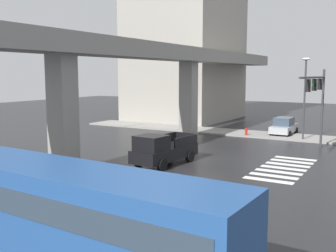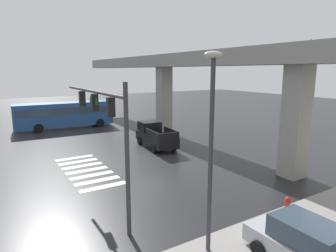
{
  "view_description": "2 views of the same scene",
  "coord_description": "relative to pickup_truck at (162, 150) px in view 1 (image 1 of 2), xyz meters",
  "views": [
    {
      "loc": [
        -24.52,
        -11.1,
        5.8
      ],
      "look_at": [
        -0.57,
        2.89,
        2.19
      ],
      "focal_mm": 42.51,
      "sensor_mm": 36.0,
      "label": 1
    },
    {
      "loc": [
        18.73,
        -10.2,
        6.62
      ],
      "look_at": [
        -0.95,
        1.89,
        2.19
      ],
      "focal_mm": 31.1,
      "sensor_mm": 36.0,
      "label": 2
    }
  ],
  "objects": [
    {
      "name": "pickup_truck",
      "position": [
        0.0,
        0.0,
        0.0
      ],
      "size": [
        5.24,
        2.41,
        2.08
      ],
      "color": "black",
      "rests_on": "ground"
    },
    {
      "name": "street_lamp_near_corner",
      "position": [
        14.4,
        -5.76,
        3.57
      ],
      "size": [
        0.44,
        0.7,
        7.24
      ],
      "color": "#38383D",
      "rests_on": "ground"
    },
    {
      "name": "ground_plane",
      "position": [
        3.09,
        -1.84,
        -0.99
      ],
      "size": [
        120.0,
        120.0,
        0.0
      ],
      "primitive_type": "plane",
      "color": "#232326"
    },
    {
      "name": "elevated_overpass",
      "position": [
        3.09,
        3.82,
        6.1
      ],
      "size": [
        56.24,
        2.59,
        8.18
      ],
      "color": "gray",
      "rests_on": "ground"
    },
    {
      "name": "traffic_signal_mast",
      "position": [
        9.05,
        -7.69,
        3.56
      ],
      "size": [
        8.69,
        0.32,
        6.2
      ],
      "color": "#38383D",
      "rests_on": "ground"
    },
    {
      "name": "sidewalk_east",
      "position": [
        15.6,
        0.16,
        -0.91
      ],
      "size": [
        4.0,
        36.0,
        0.15
      ],
      "primitive_type": "cube",
      "color": "gray",
      "rests_on": "ground"
    },
    {
      "name": "sedan_silver",
      "position": [
        16.83,
        -3.49,
        -0.14
      ],
      "size": [
        4.3,
        1.97,
        1.72
      ],
      "color": "#A8AAAF",
      "rests_on": "ground"
    },
    {
      "name": "flagpole",
      "position": [
        4.92,
        14.11,
        4.56
      ],
      "size": [
        1.16,
        0.12,
        9.53
      ],
      "color": "silver",
      "rests_on": "ground"
    },
    {
      "name": "city_bus",
      "position": [
        -12.87,
        -4.79,
        0.73
      ],
      "size": [
        3.13,
        10.9,
        2.99
      ],
      "color": "#234C8C",
      "rests_on": "ground"
    },
    {
      "name": "fire_hydrant",
      "position": [
        14.0,
        -0.71,
        -0.56
      ],
      "size": [
        0.24,
        0.24,
        0.85
      ],
      "color": "red",
      "rests_on": "ground"
    },
    {
      "name": "crosswalk_stripes",
      "position": [
        3.09,
        -6.94,
        -0.98
      ],
      "size": [
        7.15,
        2.8,
        0.01
      ],
      "color": "silver",
      "rests_on": "ground"
    }
  ]
}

